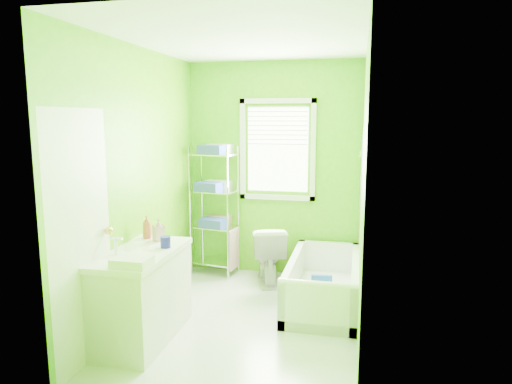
% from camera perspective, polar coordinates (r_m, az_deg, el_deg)
% --- Properties ---
extents(ground, '(2.90, 2.90, 0.00)m').
position_cam_1_polar(ground, '(4.55, -1.35, -15.81)').
color(ground, silver).
rests_on(ground, ground).
extents(room_envelope, '(2.14, 2.94, 2.62)m').
position_cam_1_polar(room_envelope, '(4.14, -1.43, 3.98)').
color(room_envelope, '#52AB08').
rests_on(room_envelope, ground).
extents(window, '(0.92, 0.05, 1.22)m').
position_cam_1_polar(window, '(5.52, 2.71, 5.95)').
color(window, white).
rests_on(window, ground).
extents(door, '(0.09, 0.80, 2.00)m').
position_cam_1_polar(door, '(3.75, -20.96, -5.67)').
color(door, white).
rests_on(door, ground).
extents(right_wall_decor, '(0.04, 1.48, 1.17)m').
position_cam_1_polar(right_wall_decor, '(4.03, 12.95, 0.35)').
color(right_wall_decor, '#440715').
rests_on(right_wall_decor, ground).
extents(bathtub, '(0.71, 1.53, 0.50)m').
position_cam_1_polar(bathtub, '(4.94, 8.39, -11.85)').
color(bathtub, white).
rests_on(bathtub, ground).
extents(toilet, '(0.57, 0.76, 0.69)m').
position_cam_1_polar(toilet, '(5.42, 1.49, -7.74)').
color(toilet, white).
rests_on(toilet, ground).
extents(vanity, '(0.54, 1.06, 1.02)m').
position_cam_1_polar(vanity, '(4.18, -14.05, -12.07)').
color(vanity, silver).
rests_on(vanity, ground).
extents(wire_shelf_unit, '(0.58, 0.48, 1.61)m').
position_cam_1_polar(wire_shelf_unit, '(5.62, -5.02, -0.49)').
color(wire_shelf_unit, silver).
rests_on(wire_shelf_unit, ground).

